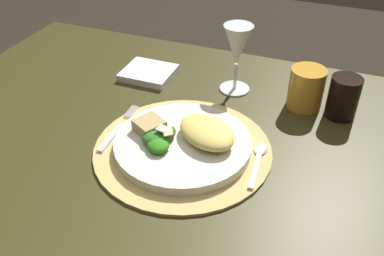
{
  "coord_description": "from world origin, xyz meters",
  "views": [
    {
      "loc": [
        0.3,
        -0.61,
        1.25
      ],
      "look_at": [
        0.05,
        0.03,
        0.75
      ],
      "focal_mm": 39.59,
      "sensor_mm": 36.0,
      "label": 1
    }
  ],
  "objects_px": {
    "dinner_plate": "(183,144)",
    "amber_tumbler": "(306,88)",
    "spoon": "(259,157)",
    "wine_glass": "(237,48)",
    "dining_table": "(168,189)",
    "dark_tumbler": "(343,97)",
    "fork": "(117,130)",
    "napkin": "(149,73)"
  },
  "relations": [
    {
      "from": "fork",
      "to": "dark_tumbler",
      "type": "relative_size",
      "value": 1.79
    },
    {
      "from": "fork",
      "to": "napkin",
      "type": "height_order",
      "value": "napkin"
    },
    {
      "from": "spoon",
      "to": "dark_tumbler",
      "type": "xyz_separation_m",
      "value": [
        0.13,
        0.21,
        0.04
      ]
    },
    {
      "from": "dinner_plate",
      "to": "napkin",
      "type": "xyz_separation_m",
      "value": [
        -0.19,
        0.24,
        -0.01
      ]
    },
    {
      "from": "dining_table",
      "to": "dinner_plate",
      "type": "height_order",
      "value": "dinner_plate"
    },
    {
      "from": "wine_glass",
      "to": "amber_tumbler",
      "type": "distance_m",
      "value": 0.18
    },
    {
      "from": "amber_tumbler",
      "to": "fork",
      "type": "bearing_deg",
      "value": -144.55
    },
    {
      "from": "dining_table",
      "to": "dark_tumbler",
      "type": "xyz_separation_m",
      "value": [
        0.32,
        0.22,
        0.19
      ]
    },
    {
      "from": "napkin",
      "to": "dining_table",
      "type": "bearing_deg",
      "value": -56.89
    },
    {
      "from": "dining_table",
      "to": "wine_glass",
      "type": "distance_m",
      "value": 0.35
    },
    {
      "from": "dark_tumbler",
      "to": "wine_glass",
      "type": "bearing_deg",
      "value": 174.78
    },
    {
      "from": "amber_tumbler",
      "to": "spoon",
      "type": "bearing_deg",
      "value": -102.34
    },
    {
      "from": "fork",
      "to": "spoon",
      "type": "distance_m",
      "value": 0.29
    },
    {
      "from": "spoon",
      "to": "napkin",
      "type": "bearing_deg",
      "value": 147.1
    },
    {
      "from": "fork",
      "to": "napkin",
      "type": "distance_m",
      "value": 0.24
    },
    {
      "from": "napkin",
      "to": "wine_glass",
      "type": "distance_m",
      "value": 0.24
    },
    {
      "from": "dinner_plate",
      "to": "amber_tumbler",
      "type": "bearing_deg",
      "value": 51.76
    },
    {
      "from": "fork",
      "to": "spoon",
      "type": "xyz_separation_m",
      "value": [
        0.29,
        0.02,
        0.0
      ]
    },
    {
      "from": "fork",
      "to": "napkin",
      "type": "bearing_deg",
      "value": 100.46
    },
    {
      "from": "napkin",
      "to": "amber_tumbler",
      "type": "xyz_separation_m",
      "value": [
        0.39,
        0.0,
        0.04
      ]
    },
    {
      "from": "dinner_plate",
      "to": "dark_tumbler",
      "type": "bearing_deg",
      "value": 40.86
    },
    {
      "from": "napkin",
      "to": "dark_tumbler",
      "type": "distance_m",
      "value": 0.47
    },
    {
      "from": "dining_table",
      "to": "spoon",
      "type": "xyz_separation_m",
      "value": [
        0.19,
        0.0,
        0.15
      ]
    },
    {
      "from": "fork",
      "to": "wine_glass",
      "type": "relative_size",
      "value": 1.03
    },
    {
      "from": "spoon",
      "to": "wine_glass",
      "type": "height_order",
      "value": "wine_glass"
    },
    {
      "from": "fork",
      "to": "dark_tumbler",
      "type": "bearing_deg",
      "value": 29.04
    },
    {
      "from": "dining_table",
      "to": "napkin",
      "type": "distance_m",
      "value": 0.3
    },
    {
      "from": "amber_tumbler",
      "to": "dark_tumbler",
      "type": "bearing_deg",
      "value": -6.62
    },
    {
      "from": "spoon",
      "to": "amber_tumbler",
      "type": "distance_m",
      "value": 0.23
    },
    {
      "from": "spoon",
      "to": "dinner_plate",
      "type": "bearing_deg",
      "value": -170.3
    },
    {
      "from": "dinner_plate",
      "to": "spoon",
      "type": "xyz_separation_m",
      "value": [
        0.15,
        0.02,
        -0.01
      ]
    },
    {
      "from": "wine_glass",
      "to": "dark_tumbler",
      "type": "bearing_deg",
      "value": -5.22
    },
    {
      "from": "dining_table",
      "to": "amber_tumbler",
      "type": "relative_size",
      "value": 12.62
    },
    {
      "from": "dinner_plate",
      "to": "spoon",
      "type": "height_order",
      "value": "dinner_plate"
    },
    {
      "from": "dinner_plate",
      "to": "fork",
      "type": "height_order",
      "value": "dinner_plate"
    },
    {
      "from": "napkin",
      "to": "dark_tumbler",
      "type": "height_order",
      "value": "dark_tumbler"
    },
    {
      "from": "spoon",
      "to": "dark_tumbler",
      "type": "height_order",
      "value": "dark_tumbler"
    },
    {
      "from": "dinner_plate",
      "to": "napkin",
      "type": "relative_size",
      "value": 2.16
    },
    {
      "from": "dinner_plate",
      "to": "napkin",
      "type": "bearing_deg",
      "value": 128.31
    },
    {
      "from": "dining_table",
      "to": "dinner_plate",
      "type": "distance_m",
      "value": 0.17
    },
    {
      "from": "fork",
      "to": "amber_tumbler",
      "type": "distance_m",
      "value": 0.42
    },
    {
      "from": "dinner_plate",
      "to": "napkin",
      "type": "distance_m",
      "value": 0.31
    }
  ]
}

